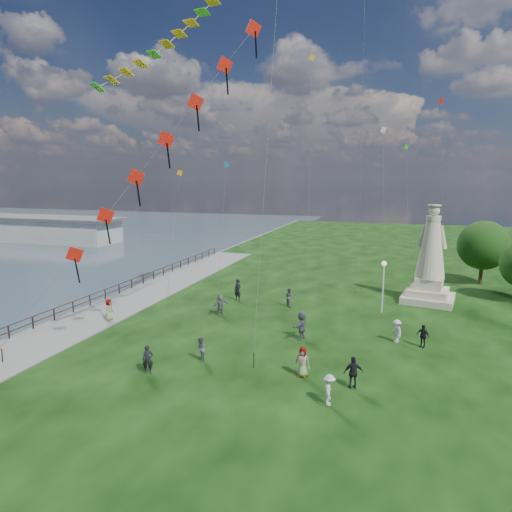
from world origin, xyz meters
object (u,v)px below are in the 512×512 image
(person_3, at_px, (353,373))
(pier_pavilion, at_px, (44,229))
(statue, at_px, (430,266))
(person_11, at_px, (302,325))
(person_5, at_px, (220,304))
(person_10, at_px, (109,311))
(lamppost, at_px, (384,276))
(person_7, at_px, (289,297))
(person_9, at_px, (423,336))
(person_1, at_px, (200,349))
(person_4, at_px, (302,362))
(person_0, at_px, (148,359))
(person_8, at_px, (397,331))
(person_6, at_px, (238,290))
(person_2, at_px, (329,390))

(person_3, bearing_deg, pier_pavilion, -53.69)
(statue, height_order, person_11, statue)
(person_11, bearing_deg, person_5, -103.60)
(statue, xyz_separation_m, person_10, (-23.15, -13.04, -2.39))
(lamppost, xyz_separation_m, person_7, (-7.45, -0.68, -2.22))
(person_3, relative_size, person_9, 1.13)
(person_1, bearing_deg, statue, 120.72)
(person_3, relative_size, person_4, 1.02)
(person_7, relative_size, person_9, 1.07)
(person_0, height_order, person_8, person_0)
(person_7, height_order, person_10, person_7)
(person_5, bearing_deg, pier_pavilion, 87.16)
(person_0, relative_size, person_9, 1.08)
(statue, height_order, lamppost, statue)
(person_0, bearing_deg, person_1, 18.26)
(person_4, distance_m, person_6, 15.22)
(lamppost, bearing_deg, person_11, -122.47)
(person_5, bearing_deg, person_11, -83.71)
(person_8, bearing_deg, pier_pavilion, -148.25)
(person_6, xyz_separation_m, person_7, (4.71, -0.23, -0.17))
(person_11, bearing_deg, person_2, 31.35)
(pier_pavilion, distance_m, person_2, 70.79)
(person_9, bearing_deg, person_10, -139.78)
(person_4, relative_size, person_11, 0.86)
(person_6, distance_m, person_7, 4.72)
(person_5, xyz_separation_m, person_10, (-7.32, -4.08, -0.05))
(person_4, height_order, person_10, person_4)
(person_6, relative_size, person_9, 1.30)
(person_10, bearing_deg, person_0, -139.25)
(person_4, relative_size, person_6, 0.85)
(person_2, bearing_deg, person_10, 61.01)
(person_5, bearing_deg, person_6, 30.98)
(person_9, distance_m, person_11, 7.69)
(statue, distance_m, person_4, 19.20)
(person_2, xyz_separation_m, person_6, (-10.28, 15.20, 0.22))
(person_6, bearing_deg, person_5, -70.28)
(person_1, relative_size, person_8, 0.97)
(person_6, distance_m, person_8, 14.53)
(lamppost, bearing_deg, person_3, -94.07)
(person_2, relative_size, person_11, 0.78)
(person_11, bearing_deg, pier_pavilion, -111.60)
(person_7, bearing_deg, lamppost, -124.34)
(person_1, bearing_deg, person_5, 173.63)
(pier_pavilion, height_order, person_6, pier_pavilion)
(person_10, relative_size, person_11, 0.83)
(pier_pavilion, bearing_deg, person_3, -34.37)
(pier_pavilion, distance_m, person_10, 52.67)
(statue, height_order, person_5, statue)
(statue, bearing_deg, person_0, -118.09)
(person_1, height_order, person_3, person_3)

